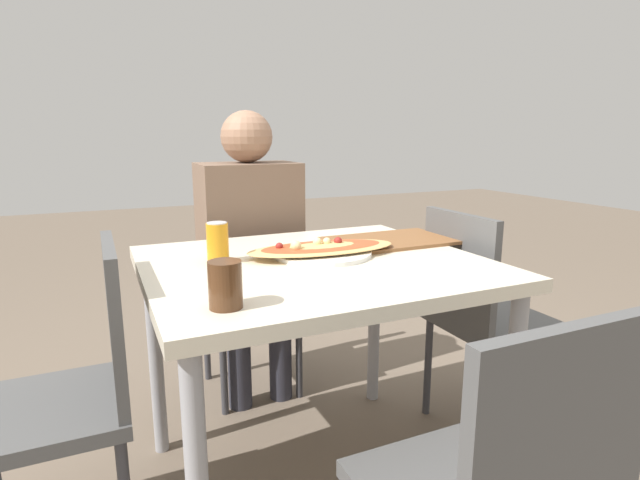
# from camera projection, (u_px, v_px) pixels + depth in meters

# --- Properties ---
(ground_plane) EXTENTS (14.00, 14.00, 0.00)m
(ground_plane) POSITION_uv_depth(u_px,v_px,m) (315.00, 480.00, 1.71)
(ground_plane) COLOR #6B5B4C
(dining_table) EXTENTS (1.02, 0.90, 0.78)m
(dining_table) POSITION_uv_depth(u_px,v_px,m) (315.00, 287.00, 1.57)
(dining_table) COLOR beige
(dining_table) RESTS_ON ground_plane
(chair_far_seated) EXTENTS (0.40, 0.40, 0.89)m
(chair_far_seated) POSITION_uv_depth(u_px,v_px,m) (245.00, 280.00, 2.30)
(chair_far_seated) COLOR #4C4C4C
(chair_far_seated) RESTS_ON ground_plane
(chair_side_left) EXTENTS (0.40, 0.40, 0.89)m
(chair_side_left) POSITION_uv_depth(u_px,v_px,m) (74.00, 386.00, 1.33)
(chair_side_left) COLOR #4C4C4C
(chair_side_left) RESTS_ON ground_plane
(chair_side_right) EXTENTS (0.40, 0.40, 0.89)m
(chair_side_right) POSITION_uv_depth(u_px,v_px,m) (480.00, 309.00, 1.91)
(chair_side_right) COLOR #4C4C4C
(chair_side_right) RESTS_ON ground_plane
(person_seated) EXTENTS (0.42, 0.29, 1.26)m
(person_seated) POSITION_uv_depth(u_px,v_px,m) (250.00, 233.00, 2.15)
(person_seated) COLOR #2D2D38
(person_seated) RESTS_ON ground_plane
(pizza_main) EXTENTS (0.51, 0.32, 0.06)m
(pizza_main) POSITION_uv_depth(u_px,v_px,m) (322.00, 249.00, 1.61)
(pizza_main) COLOR white
(pizza_main) RESTS_ON dining_table
(soda_can) EXTENTS (0.07, 0.07, 0.12)m
(soda_can) POSITION_uv_depth(u_px,v_px,m) (218.00, 243.00, 1.51)
(soda_can) COLOR orange
(soda_can) RESTS_ON dining_table
(drink_glass) EXTENTS (0.08, 0.08, 0.11)m
(drink_glass) POSITION_uv_depth(u_px,v_px,m) (225.00, 285.00, 1.12)
(drink_glass) COLOR #4C2D19
(drink_glass) RESTS_ON dining_table
(serving_tray) EXTENTS (0.45, 0.28, 0.01)m
(serving_tray) POSITION_uv_depth(u_px,v_px,m) (389.00, 241.00, 1.81)
(serving_tray) COLOR brown
(serving_tray) RESTS_ON dining_table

